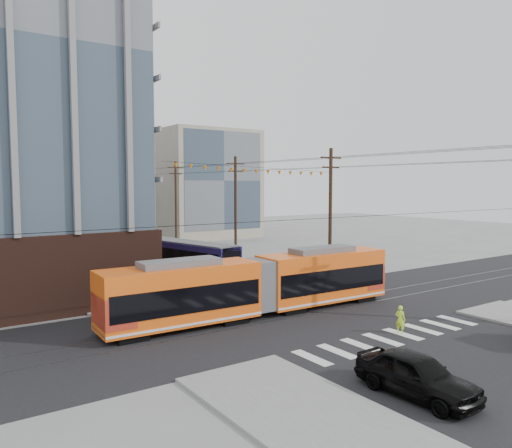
% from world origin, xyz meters
% --- Properties ---
extents(ground, '(160.00, 160.00, 0.00)m').
position_xyz_m(ground, '(0.00, 0.00, 0.00)').
color(ground, slate).
extents(bg_bldg_ne_near, '(14.00, 14.00, 16.00)m').
position_xyz_m(bg_bldg_ne_near, '(16.00, 48.00, 8.00)').
color(bg_bldg_ne_near, gray).
rests_on(bg_bldg_ne_near, ground).
extents(bg_bldg_ne_far, '(16.00, 16.00, 14.00)m').
position_xyz_m(bg_bldg_ne_far, '(18.00, 68.00, 7.00)').
color(bg_bldg_ne_far, '#8C99A5').
rests_on(bg_bldg_ne_far, ground).
extents(utility_pole_far, '(0.30, 0.30, 11.00)m').
position_xyz_m(utility_pole_far, '(8.50, 56.00, 5.50)').
color(utility_pole_far, black).
rests_on(utility_pole_far, ground).
extents(streetcar, '(19.32, 3.26, 3.71)m').
position_xyz_m(streetcar, '(-3.40, 4.56, 1.85)').
color(streetcar, '#F15C13').
rests_on(streetcar, ground).
extents(city_bus, '(4.94, 11.38, 3.15)m').
position_xyz_m(city_bus, '(-1.13, 18.73, 1.58)').
color(city_bus, '#1C1548').
rests_on(city_bus, ground).
extents(black_sedan, '(2.15, 4.97, 1.67)m').
position_xyz_m(black_sedan, '(-5.07, -8.38, 0.83)').
color(black_sedan, black).
rests_on(black_sedan, ground).
extents(parked_car_silver, '(3.38, 4.88, 1.52)m').
position_xyz_m(parked_car_silver, '(-5.17, 13.00, 0.76)').
color(parked_car_silver, '#ACAEB1').
rests_on(parked_car_silver, ground).
extents(parked_car_white, '(2.50, 4.97, 1.38)m').
position_xyz_m(parked_car_white, '(-4.91, 17.44, 0.69)').
color(parked_car_white, silver).
rests_on(parked_car_white, ground).
extents(parked_car_grey, '(3.32, 4.64, 1.17)m').
position_xyz_m(parked_car_grey, '(-4.98, 22.88, 0.59)').
color(parked_car_grey, slate).
rests_on(parked_car_grey, ground).
extents(pedestrian, '(0.52, 0.64, 1.52)m').
position_xyz_m(pedestrian, '(0.81, -2.79, 0.76)').
color(pedestrian, '#CDFF34').
rests_on(pedestrian, ground).
extents(jersey_barrier, '(1.09, 3.86, 0.76)m').
position_xyz_m(jersey_barrier, '(8.30, 13.56, 0.38)').
color(jersey_barrier, gray).
rests_on(jersey_barrier, ground).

